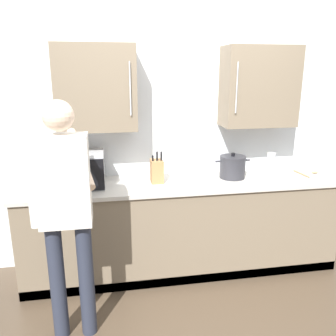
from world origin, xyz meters
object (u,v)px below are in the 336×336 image
object	(u,v)px
thermos_flask	(271,164)
wooden_spoon	(308,173)
person_figure	(65,204)
microwave_oven	(72,170)
knife_block	(157,171)
stock_pot	(232,167)

from	to	relation	value
thermos_flask	wooden_spoon	size ratio (longest dim) A/B	0.93
thermos_flask	person_figure	xyz separation A→B (m)	(-1.84, -0.76, 0.01)
microwave_oven	wooden_spoon	size ratio (longest dim) A/B	2.04
knife_block	person_figure	distance (m)	1.06
knife_block	thermos_flask	size ratio (longest dim) A/B	1.25
thermos_flask	knife_block	bearing A→B (deg)	179.63
stock_pot	wooden_spoon	world-z (taller)	stock_pot
thermos_flask	stock_pot	bearing A→B (deg)	177.73
wooden_spoon	person_figure	size ratio (longest dim) A/B	0.15
knife_block	thermos_flask	xyz separation A→B (m)	(1.11, -0.01, 0.01)
thermos_flask	person_figure	size ratio (longest dim) A/B	0.14
knife_block	wooden_spoon	distance (m)	1.52
knife_block	wooden_spoon	bearing A→B (deg)	-0.11
knife_block	wooden_spoon	size ratio (longest dim) A/B	1.17
stock_pot	person_figure	distance (m)	1.65
wooden_spoon	knife_block	bearing A→B (deg)	179.89
knife_block	stock_pot	world-z (taller)	knife_block
wooden_spoon	person_figure	distance (m)	2.38
microwave_oven	wooden_spoon	world-z (taller)	microwave_oven
microwave_oven	knife_block	size ratio (longest dim) A/B	1.74
microwave_oven	knife_block	distance (m)	0.75
microwave_oven	person_figure	distance (m)	0.77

